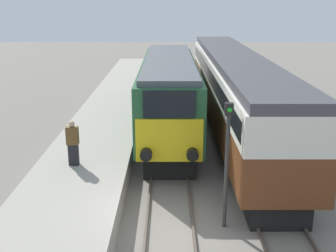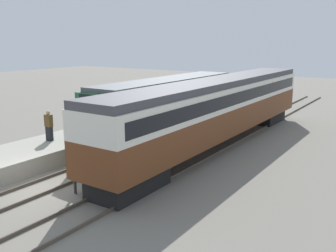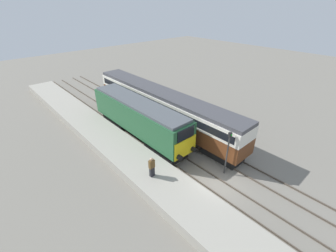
{
  "view_description": "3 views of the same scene",
  "coord_description": "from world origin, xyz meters",
  "px_view_note": "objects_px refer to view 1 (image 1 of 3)",
  "views": [
    {
      "loc": [
        -0.05,
        -11.21,
        6.77
      ],
      "look_at": [
        0.0,
        3.46,
        2.37
      ],
      "focal_mm": 45.0,
      "sensor_mm": 36.0,
      "label": 1
    },
    {
      "loc": [
        13.14,
        -9.63,
        6.26
      ],
      "look_at": [
        1.7,
        7.46,
        1.6
      ],
      "focal_mm": 40.0,
      "sensor_mm": 36.0,
      "label": 2
    },
    {
      "loc": [
        -11.51,
        -7.14,
        12.64
      ],
      "look_at": [
        1.7,
        7.46,
        1.6
      ],
      "focal_mm": 24.0,
      "sensor_mm": 36.0,
      "label": 3
    }
  ],
  "objects_px": {
    "passenger_carriage": "(232,85)",
    "signal_post": "(226,156)",
    "person_on_platform": "(71,143)",
    "locomotive": "(168,92)"
  },
  "relations": [
    {
      "from": "passenger_carriage",
      "to": "signal_post",
      "type": "relative_size",
      "value": 5.42
    },
    {
      "from": "person_on_platform",
      "to": "signal_post",
      "type": "relative_size",
      "value": 0.43
    },
    {
      "from": "locomotive",
      "to": "passenger_carriage",
      "type": "xyz_separation_m",
      "value": [
        3.4,
        0.42,
        0.3
      ]
    },
    {
      "from": "person_on_platform",
      "to": "signal_post",
      "type": "height_order",
      "value": "signal_post"
    },
    {
      "from": "passenger_carriage",
      "to": "person_on_platform",
      "type": "distance_m",
      "value": 9.91
    },
    {
      "from": "person_on_platform",
      "to": "signal_post",
      "type": "distance_m",
      "value": 6.1
    },
    {
      "from": "locomotive",
      "to": "signal_post",
      "type": "bearing_deg",
      "value": -79.97
    },
    {
      "from": "passenger_carriage",
      "to": "person_on_platform",
      "type": "xyz_separation_m",
      "value": [
        -6.96,
        -7.01,
        -0.81
      ]
    },
    {
      "from": "signal_post",
      "to": "passenger_carriage",
      "type": "bearing_deg",
      "value": 80.38
    },
    {
      "from": "passenger_carriage",
      "to": "person_on_platform",
      "type": "bearing_deg",
      "value": -134.82
    }
  ]
}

